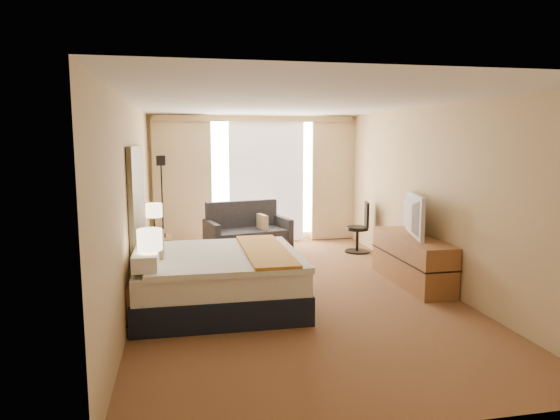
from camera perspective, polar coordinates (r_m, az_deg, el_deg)
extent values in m
cube|color=#4F1F16|center=(7.14, 1.24, -9.14)|extent=(4.20, 7.00, 0.02)
cube|color=silver|center=(6.84, 1.30, 12.16)|extent=(4.20, 7.00, 0.02)
cube|color=tan|center=(10.29, -2.98, 3.54)|extent=(4.20, 0.02, 2.60)
cube|color=tan|center=(3.58, 13.60, -5.28)|extent=(4.20, 0.02, 2.60)
cube|color=tan|center=(6.73, -16.46, 0.81)|extent=(0.02, 7.00, 2.60)
cube|color=tan|center=(7.60, 16.92, 1.59)|extent=(0.02, 7.00, 2.60)
cube|color=black|center=(6.93, -15.98, 0.86)|extent=(0.06, 1.85, 1.50)
cube|color=olive|center=(5.91, -14.70, -10.31)|extent=(0.45, 0.52, 0.55)
cube|color=olive|center=(8.32, -13.72, -4.92)|extent=(0.45, 0.52, 0.55)
cube|color=olive|center=(7.64, 14.83, -5.53)|extent=(0.50, 1.80, 0.70)
cube|color=white|center=(10.30, -1.58, 3.66)|extent=(2.30, 0.02, 2.30)
cube|color=beige|center=(10.07, -11.08, 3.13)|extent=(1.15, 0.09, 2.50)
cube|color=beige|center=(10.55, 6.04, 3.45)|extent=(0.90, 0.09, 2.50)
cube|color=silver|center=(10.27, -1.54, 3.37)|extent=(1.55, 0.04, 2.50)
cube|color=tan|center=(10.11, -2.90, 10.38)|extent=(4.00, 0.16, 0.12)
cube|color=black|center=(6.48, -7.02, -9.44)|extent=(2.04, 1.84, 0.34)
cube|color=white|center=(6.39, -7.07, -6.75)|extent=(1.99, 1.79, 0.29)
cube|color=white|center=(6.35, -6.40, -5.24)|extent=(1.86, 1.86, 0.07)
cube|color=orange|center=(6.41, -1.72, -4.64)|extent=(0.53, 1.86, 0.04)
cube|color=white|center=(5.88, -15.05, -5.34)|extent=(0.27, 0.76, 0.17)
cube|color=white|center=(6.75, -14.57, -3.60)|extent=(0.27, 0.76, 0.17)
cube|color=beige|center=(6.30, -13.57, -4.03)|extent=(0.10, 0.41, 0.35)
cube|color=maroon|center=(9.39, -3.68, -4.09)|extent=(1.66, 1.14, 0.27)
cube|color=#333339|center=(9.30, -3.57, -2.81)|extent=(1.52, 0.96, 0.17)
cube|color=#333339|center=(9.60, -4.40, -0.71)|extent=(1.41, 0.47, 0.60)
cube|color=#333339|center=(9.12, -7.83, -2.88)|extent=(0.29, 0.82, 0.49)
cube|color=#333339|center=(9.61, 0.24, -2.24)|extent=(0.29, 0.82, 0.49)
cube|color=beige|center=(9.37, -2.03, -1.58)|extent=(0.17, 0.39, 0.35)
cube|color=black|center=(9.93, -13.14, -4.35)|extent=(0.23, 0.23, 0.02)
cylinder|color=black|center=(9.79, -13.29, 0.35)|extent=(0.03, 0.03, 1.61)
cube|color=black|center=(9.71, -13.46, 5.53)|extent=(0.17, 0.17, 0.19)
cylinder|color=black|center=(9.57, 8.79, -4.69)|extent=(0.46, 0.46, 0.03)
cylinder|color=black|center=(9.52, 8.82, -3.36)|extent=(0.06, 0.06, 0.42)
cylinder|color=black|center=(9.48, 8.85, -2.09)|extent=(0.41, 0.41, 0.06)
cube|color=black|center=(9.46, 9.89, -0.49)|extent=(0.13, 0.37, 0.46)
cube|color=black|center=(5.82, -14.52, -7.55)|extent=(0.10, 0.10, 0.04)
cylinder|color=black|center=(5.78, -14.59, -5.72)|extent=(0.03, 0.03, 0.34)
cylinder|color=beige|center=(5.72, -14.68, -3.29)|extent=(0.27, 0.27, 0.24)
cube|color=black|center=(8.32, -14.10, -2.86)|extent=(0.09, 0.09, 0.04)
cylinder|color=black|center=(8.29, -14.15, -1.64)|extent=(0.03, 0.03, 0.32)
cylinder|color=beige|center=(8.25, -14.20, -0.03)|extent=(0.26, 0.26, 0.22)
cube|color=#8BA6D7|center=(5.75, -13.47, -7.38)|extent=(0.15, 0.15, 0.11)
cube|color=black|center=(8.19, -13.69, -2.90)|extent=(0.22, 0.19, 0.07)
imported|color=black|center=(7.58, 14.36, -0.54)|extent=(0.42, 1.08, 0.62)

